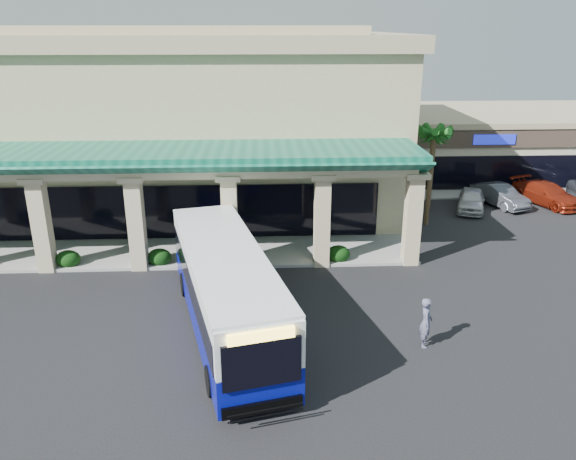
{
  "coord_description": "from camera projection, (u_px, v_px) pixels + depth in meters",
  "views": [
    {
      "loc": [
        -1.42,
        -20.65,
        11.38
      ],
      "look_at": [
        -0.21,
        4.38,
        2.2
      ],
      "focal_mm": 35.0,
      "sensor_mm": 36.0,
      "label": 1
    }
  ],
  "objects": [
    {
      "name": "arcade",
      "position": [
        132.0,
        204.0,
        28.38
      ],
      "size": [
        30.0,
        6.2,
        5.7
      ],
      "primitive_type": null,
      "color": "#0E5945",
      "rests_on": "ground"
    },
    {
      "name": "car_red",
      "position": [
        547.0,
        194.0,
        37.61
      ],
      "size": [
        3.82,
        5.45,
        1.47
      ],
      "primitive_type": "imported",
      "rotation": [
        0.0,
        0.0,
        0.39
      ],
      "color": "maroon",
      "rests_on": "ground"
    },
    {
      "name": "palm_1",
      "position": [
        432.0,
        166.0,
        35.92
      ],
      "size": [
        2.4,
        2.4,
        5.8
      ],
      "primitive_type": null,
      "color": "#155116",
      "rests_on": "ground"
    },
    {
      "name": "car_white",
      "position": [
        500.0,
        195.0,
        37.32
      ],
      "size": [
        2.92,
        4.58,
        1.43
      ],
      "primitive_type": "imported",
      "rotation": [
        0.0,
        0.0,
        0.36
      ],
      "color": "#42464D",
      "rests_on": "ground"
    },
    {
      "name": "strip_mall",
      "position": [
        499.0,
        141.0,
        45.84
      ],
      "size": [
        22.5,
        12.5,
        4.9
      ],
      "primitive_type": null,
      "color": "beige",
      "rests_on": "ground"
    },
    {
      "name": "palm_0",
      "position": [
        430.0,
        171.0,
        32.92
      ],
      "size": [
        2.4,
        2.4,
        6.6
      ],
      "primitive_type": null,
      "color": "#155116",
      "rests_on": "ground"
    },
    {
      "name": "ground",
      "position": [
        298.0,
        316.0,
        23.35
      ],
      "size": [
        110.0,
        110.0,
        0.0
      ],
      "primitive_type": "plane",
      "color": "black"
    },
    {
      "name": "pedestrian",
      "position": [
        426.0,
        322.0,
        20.86
      ],
      "size": [
        0.61,
        0.8,
        1.96
      ],
      "primitive_type": "imported",
      "rotation": [
        0.0,
        0.0,
        1.35
      ],
      "color": "#54556F",
      "rests_on": "ground"
    },
    {
      "name": "broadleaf_tree",
      "position": [
        384.0,
        156.0,
        40.68
      ],
      "size": [
        2.6,
        2.6,
        4.81
      ],
      "primitive_type": null,
      "color": "black",
      "rests_on": "ground"
    },
    {
      "name": "car_silver",
      "position": [
        471.0,
        200.0,
        36.42
      ],
      "size": [
        3.05,
        4.41,
        1.39
      ],
      "primitive_type": "imported",
      "rotation": [
        0.0,
        0.0,
        -0.38
      ],
      "color": "silver",
      "rests_on": "ground"
    },
    {
      "name": "transit_bus",
      "position": [
        226.0,
        291.0,
        21.7
      ],
      "size": [
        5.58,
        12.43,
        3.38
      ],
      "primitive_type": null,
      "rotation": [
        0.0,
        0.0,
        0.24
      ],
      "color": "#080F96",
      "rests_on": "ground"
    },
    {
      "name": "main_building",
      "position": [
        158.0,
        119.0,
        36.04
      ],
      "size": [
        30.8,
        14.8,
        11.35
      ],
      "primitive_type": null,
      "color": "#BDB187",
      "rests_on": "ground"
    }
  ]
}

